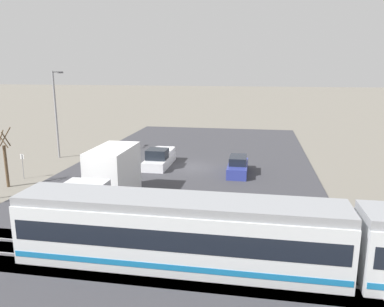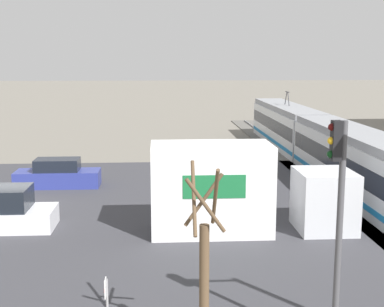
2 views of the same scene
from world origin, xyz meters
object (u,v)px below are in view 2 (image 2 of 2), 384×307
Objects in this scene: light_rail_tram at (313,140)px; street_tree at (204,273)px; box_truck at (239,191)px; traffic_light_pole at (338,207)px; sedan_car_0 at (58,175)px.

light_rail_tram is 6.53× the size of street_tree.
box_truck is at bearing 166.66° from street_tree.
box_truck is 9.76m from street_tree.
light_rail_tram is 5.43× the size of traffic_light_pole.
traffic_light_pole is (24.00, -6.44, 2.03)m from light_rail_tram.
box_truck is 12.55m from sedan_car_0.
street_tree is at bearing -88.11° from traffic_light_pole.
light_rail_tram reaches higher than box_truck.
light_rail_tram is at bearing -69.92° from sedan_car_0.
box_truck is 1.45× the size of traffic_light_pole.
street_tree is (0.11, -3.20, -1.53)m from traffic_light_pole.
traffic_light_pole is at bearing 5.81° from box_truck.
street_tree is at bearing -21.81° from light_rail_tram.
sedan_car_0 is at bearing -69.92° from light_rail_tram.
light_rail_tram reaches higher than sedan_car_0.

